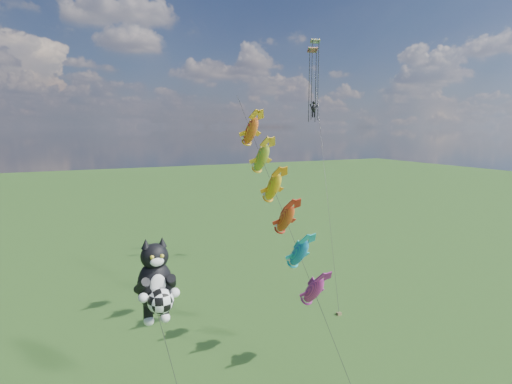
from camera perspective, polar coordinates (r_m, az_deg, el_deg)
name	(u,v)px	position (r m, az deg, el deg)	size (l,w,h in m)	color
cat_kite_rig	(156,283)	(23.30, -13.16, -11.72)	(2.36, 4.01, 10.36)	brown
fish_windsock_rig	(279,203)	(31.36, 3.14, -1.48)	(1.51, 15.95, 18.69)	brown
parafoil_rig	(314,99)	(50.11, 7.77, 12.25)	(7.93, 16.16, 26.18)	brown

